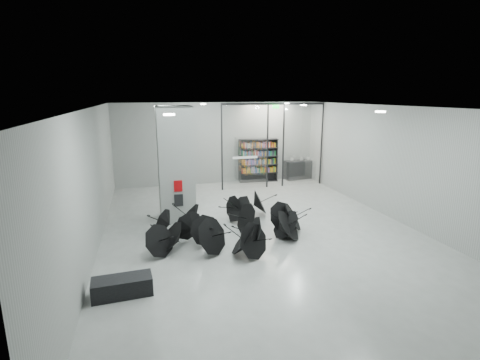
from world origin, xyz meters
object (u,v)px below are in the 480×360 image
object	(u,v)px
column	(176,164)
shop_counter	(299,169)
bench	(122,286)
bookshelf	(258,160)
umbrella_cluster	(236,228)

from	to	relation	value
column	shop_counter	distance (m)	8.50
bench	bookshelf	world-z (taller)	bookshelf
umbrella_cluster	shop_counter	bearing A→B (deg)	53.66
bookshelf	shop_counter	xyz separation A→B (m)	(2.29, 0.05, -0.60)
bookshelf	shop_counter	world-z (taller)	bookshelf
bench	umbrella_cluster	bearing A→B (deg)	34.44
bookshelf	umbrella_cluster	bearing A→B (deg)	-107.89
bench	shop_counter	size ratio (longest dim) A/B	0.79
bench	umbrella_cluster	world-z (taller)	umbrella_cluster
bookshelf	shop_counter	size ratio (longest dim) A/B	1.33
column	shop_counter	world-z (taller)	column
bench	shop_counter	world-z (taller)	shop_counter
umbrella_cluster	bookshelf	bearing A→B (deg)	67.30
umbrella_cluster	bench	bearing A→B (deg)	-141.69
bench	umbrella_cluster	distance (m)	4.17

